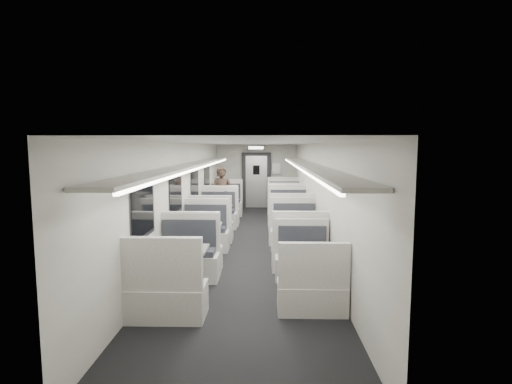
{
  "coord_description": "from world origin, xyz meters",
  "views": [
    {
      "loc": [
        0.35,
        -9.07,
        2.31
      ],
      "look_at": [
        0.11,
        0.95,
        1.18
      ],
      "focal_mm": 28.0,
      "sensor_mm": 36.0,
      "label": 1
    }
  ],
  "objects_px": {
    "booth_left_d": "(179,271)",
    "exit_sign": "(256,148)",
    "booth_right_a": "(286,206)",
    "passenger": "(222,196)",
    "booth_left_a": "(223,207)",
    "booth_right_b": "(290,220)",
    "booth_left_c": "(200,242)",
    "booth_right_c": "(297,240)",
    "booth_right_d": "(307,272)",
    "vestibule_door": "(256,181)",
    "booth_left_b": "(215,220)"
  },
  "relations": [
    {
      "from": "booth_right_b",
      "to": "exit_sign",
      "type": "xyz_separation_m",
      "value": [
        -1.0,
        4.23,
        1.87
      ]
    },
    {
      "from": "booth_right_d",
      "to": "booth_left_a",
      "type": "bearing_deg",
      "value": 107.44
    },
    {
      "from": "booth_left_c",
      "to": "vestibule_door",
      "type": "relative_size",
      "value": 1.02
    },
    {
      "from": "booth_right_b",
      "to": "booth_right_c",
      "type": "height_order",
      "value": "booth_right_b"
    },
    {
      "from": "booth_right_a",
      "to": "booth_right_d",
      "type": "relative_size",
      "value": 1.22
    },
    {
      "from": "booth_left_d",
      "to": "vestibule_door",
      "type": "xyz_separation_m",
      "value": [
        1.0,
        9.02,
        0.65
      ]
    },
    {
      "from": "booth_left_d",
      "to": "booth_left_b",
      "type": "bearing_deg",
      "value": 90.0
    },
    {
      "from": "booth_right_b",
      "to": "booth_left_a",
      "type": "bearing_deg",
      "value": 132.09
    },
    {
      "from": "booth_left_a",
      "to": "booth_right_c",
      "type": "distance_m",
      "value": 4.78
    },
    {
      "from": "booth_right_b",
      "to": "booth_right_c",
      "type": "bearing_deg",
      "value": -90.0
    },
    {
      "from": "booth_left_a",
      "to": "booth_left_c",
      "type": "bearing_deg",
      "value": -90.0
    },
    {
      "from": "booth_right_a",
      "to": "booth_right_d",
      "type": "distance_m",
      "value": 6.57
    },
    {
      "from": "booth_left_d",
      "to": "passenger",
      "type": "distance_m",
      "value": 5.55
    },
    {
      "from": "booth_left_a",
      "to": "booth_left_b",
      "type": "bearing_deg",
      "value": -90.0
    },
    {
      "from": "booth_left_d",
      "to": "booth_right_c",
      "type": "bearing_deg",
      "value": 47.49
    },
    {
      "from": "booth_left_d",
      "to": "booth_right_a",
      "type": "bearing_deg",
      "value": 73.44
    },
    {
      "from": "booth_left_a",
      "to": "vestibule_door",
      "type": "relative_size",
      "value": 1.07
    },
    {
      "from": "booth_left_d",
      "to": "booth_right_b",
      "type": "bearing_deg",
      "value": 65.11
    },
    {
      "from": "passenger",
      "to": "vestibule_door",
      "type": "bearing_deg",
      "value": 76.19
    },
    {
      "from": "booth_left_c",
      "to": "passenger",
      "type": "relative_size",
      "value": 1.22
    },
    {
      "from": "booth_left_d",
      "to": "exit_sign",
      "type": "distance_m",
      "value": 8.8
    },
    {
      "from": "booth_left_c",
      "to": "booth_left_a",
      "type": "bearing_deg",
      "value": 90.0
    },
    {
      "from": "booth_left_c",
      "to": "booth_right_b",
      "type": "distance_m",
      "value": 3.07
    },
    {
      "from": "booth_right_a",
      "to": "exit_sign",
      "type": "relative_size",
      "value": 3.81
    },
    {
      "from": "booth_left_c",
      "to": "booth_right_b",
      "type": "xyz_separation_m",
      "value": [
        2.0,
        2.33,
        0.03
      ]
    },
    {
      "from": "booth_right_a",
      "to": "passenger",
      "type": "bearing_deg",
      "value": -147.96
    },
    {
      "from": "booth_left_c",
      "to": "exit_sign",
      "type": "relative_size",
      "value": 3.45
    },
    {
      "from": "booth_left_c",
      "to": "booth_left_d",
      "type": "xyz_separation_m",
      "value": [
        0.0,
        -1.98,
        0.01
      ]
    },
    {
      "from": "booth_left_b",
      "to": "booth_right_c",
      "type": "relative_size",
      "value": 1.01
    },
    {
      "from": "booth_left_a",
      "to": "booth_right_b",
      "type": "distance_m",
      "value": 2.98
    },
    {
      "from": "booth_right_b",
      "to": "vestibule_door",
      "type": "xyz_separation_m",
      "value": [
        -1.0,
        4.71,
        0.63
      ]
    },
    {
      "from": "booth_right_b",
      "to": "booth_right_c",
      "type": "xyz_separation_m",
      "value": [
        0.0,
        -2.13,
        -0.03
      ]
    },
    {
      "from": "exit_sign",
      "to": "booth_right_d",
      "type": "bearing_deg",
      "value": -83.19
    },
    {
      "from": "booth_left_d",
      "to": "booth_right_a",
      "type": "xyz_separation_m",
      "value": [
        2.0,
        6.73,
        0.03
      ]
    },
    {
      "from": "booth_left_a",
      "to": "booth_left_c",
      "type": "xyz_separation_m",
      "value": [
        0.0,
        -4.55,
        -0.02
      ]
    },
    {
      "from": "passenger",
      "to": "exit_sign",
      "type": "bearing_deg",
      "value": 73.93
    },
    {
      "from": "booth_right_a",
      "to": "booth_right_c",
      "type": "bearing_deg",
      "value": -90.0
    },
    {
      "from": "booth_left_a",
      "to": "booth_left_c",
      "type": "distance_m",
      "value": 4.55
    },
    {
      "from": "booth_left_a",
      "to": "exit_sign",
      "type": "relative_size",
      "value": 3.63
    },
    {
      "from": "passenger",
      "to": "booth_left_c",
      "type": "bearing_deg",
      "value": -90.34
    },
    {
      "from": "exit_sign",
      "to": "booth_left_d",
      "type": "bearing_deg",
      "value": -96.68
    },
    {
      "from": "booth_right_d",
      "to": "booth_right_a",
      "type": "bearing_deg",
      "value": 90.0
    },
    {
      "from": "passenger",
      "to": "booth_right_c",
      "type": "bearing_deg",
      "value": -59.18
    },
    {
      "from": "booth_right_a",
      "to": "booth_right_d",
      "type": "height_order",
      "value": "booth_right_a"
    },
    {
      "from": "booth_right_c",
      "to": "booth_left_d",
      "type": "bearing_deg",
      "value": -132.51
    },
    {
      "from": "vestibule_door",
      "to": "booth_right_a",
      "type": "bearing_deg",
      "value": -66.47
    },
    {
      "from": "booth_left_a",
      "to": "booth_left_c",
      "type": "height_order",
      "value": "booth_left_a"
    },
    {
      "from": "booth_right_d",
      "to": "vestibule_door",
      "type": "relative_size",
      "value": 0.92
    },
    {
      "from": "booth_left_d",
      "to": "passenger",
      "type": "relative_size",
      "value": 1.24
    },
    {
      "from": "booth_left_c",
      "to": "booth_right_c",
      "type": "distance_m",
      "value": 2.01
    }
  ]
}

